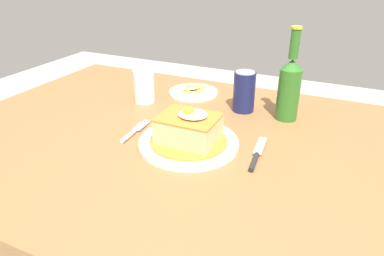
{
  "coord_description": "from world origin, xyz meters",
  "views": [
    {
      "loc": [
        0.39,
        -0.74,
        1.18
      ],
      "look_at": [
        0.05,
        -0.01,
        0.79
      ],
      "focal_mm": 33.11,
      "sensor_mm": 36.0,
      "label": 1
    }
  ],
  "objects_px": {
    "main_plate": "(189,142)",
    "side_plate_fries": "(193,92)",
    "beer_bottle_green": "(289,86)",
    "knife": "(256,157)",
    "drinking_glass": "(144,88)",
    "soda_can": "(244,92)",
    "fork": "(133,132)"
  },
  "relations": [
    {
      "from": "fork",
      "to": "side_plate_fries",
      "type": "bearing_deg",
      "value": 87.31
    },
    {
      "from": "fork",
      "to": "beer_bottle_green",
      "type": "xyz_separation_m",
      "value": [
        0.35,
        0.28,
        0.09
      ]
    },
    {
      "from": "soda_can",
      "to": "drinking_glass",
      "type": "distance_m",
      "value": 0.32
    },
    {
      "from": "knife",
      "to": "beer_bottle_green",
      "type": "xyz_separation_m",
      "value": [
        0.02,
        0.27,
        0.09
      ]
    },
    {
      "from": "knife",
      "to": "side_plate_fries",
      "type": "distance_m",
      "value": 0.47
    },
    {
      "from": "knife",
      "to": "drinking_glass",
      "type": "height_order",
      "value": "drinking_glass"
    },
    {
      "from": "knife",
      "to": "drinking_glass",
      "type": "distance_m",
      "value": 0.48
    },
    {
      "from": "main_plate",
      "to": "side_plate_fries",
      "type": "relative_size",
      "value": 1.49
    },
    {
      "from": "fork",
      "to": "side_plate_fries",
      "type": "distance_m",
      "value": 0.35
    },
    {
      "from": "fork",
      "to": "soda_can",
      "type": "relative_size",
      "value": 1.14
    },
    {
      "from": "beer_bottle_green",
      "to": "drinking_glass",
      "type": "xyz_separation_m",
      "value": [
        -0.45,
        -0.06,
        -0.05
      ]
    },
    {
      "from": "soda_can",
      "to": "side_plate_fries",
      "type": "xyz_separation_m",
      "value": [
        -0.2,
        0.07,
        -0.06
      ]
    },
    {
      "from": "side_plate_fries",
      "to": "fork",
      "type": "bearing_deg",
      "value": -92.69
    },
    {
      "from": "main_plate",
      "to": "fork",
      "type": "height_order",
      "value": "main_plate"
    },
    {
      "from": "main_plate",
      "to": "beer_bottle_green",
      "type": "distance_m",
      "value": 0.34
    },
    {
      "from": "beer_bottle_green",
      "to": "drinking_glass",
      "type": "height_order",
      "value": "beer_bottle_green"
    },
    {
      "from": "main_plate",
      "to": "beer_bottle_green",
      "type": "bearing_deg",
      "value": 55.17
    },
    {
      "from": "main_plate",
      "to": "fork",
      "type": "distance_m",
      "value": 0.16
    },
    {
      "from": "drinking_glass",
      "to": "side_plate_fries",
      "type": "relative_size",
      "value": 0.62
    },
    {
      "from": "knife",
      "to": "side_plate_fries",
      "type": "bearing_deg",
      "value": 133.1
    },
    {
      "from": "main_plate",
      "to": "fork",
      "type": "xyz_separation_m",
      "value": [
        -0.16,
        -0.01,
        -0.0
      ]
    },
    {
      "from": "main_plate",
      "to": "knife",
      "type": "bearing_deg",
      "value": 1.68
    },
    {
      "from": "fork",
      "to": "drinking_glass",
      "type": "relative_size",
      "value": 1.35
    },
    {
      "from": "knife",
      "to": "soda_can",
      "type": "relative_size",
      "value": 1.34
    },
    {
      "from": "drinking_glass",
      "to": "fork",
      "type": "bearing_deg",
      "value": -65.79
    },
    {
      "from": "fork",
      "to": "drinking_glass",
      "type": "distance_m",
      "value": 0.24
    },
    {
      "from": "main_plate",
      "to": "beer_bottle_green",
      "type": "xyz_separation_m",
      "value": [
        0.19,
        0.27,
        0.09
      ]
    },
    {
      "from": "drinking_glass",
      "to": "main_plate",
      "type": "bearing_deg",
      "value": -39.05
    },
    {
      "from": "main_plate",
      "to": "knife",
      "type": "relative_size",
      "value": 1.53
    },
    {
      "from": "main_plate",
      "to": "side_plate_fries",
      "type": "xyz_separation_m",
      "value": [
        -0.15,
        0.35,
        -0.0
      ]
    },
    {
      "from": "knife",
      "to": "side_plate_fries",
      "type": "relative_size",
      "value": 0.98
    },
    {
      "from": "beer_bottle_green",
      "to": "side_plate_fries",
      "type": "xyz_separation_m",
      "value": [
        -0.33,
        0.08,
        -0.09
      ]
    }
  ]
}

